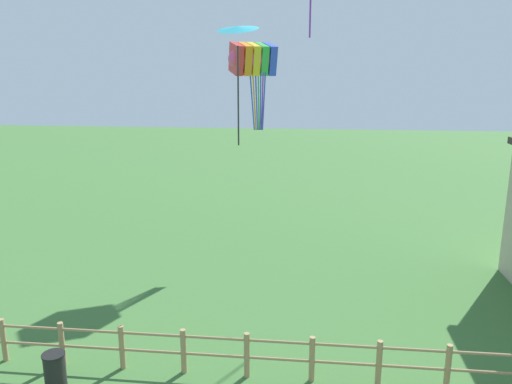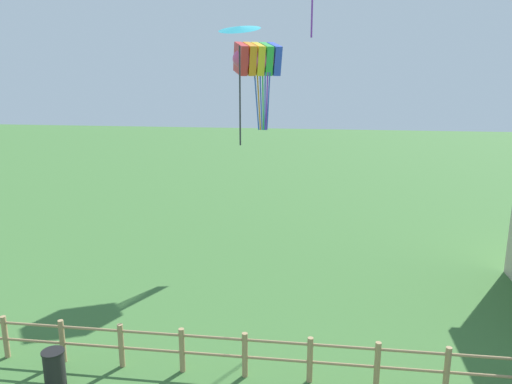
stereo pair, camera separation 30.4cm
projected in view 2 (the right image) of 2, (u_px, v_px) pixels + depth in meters
wooden_fence at (245, 352)px, 12.02m from camera, size 22.03×0.14×1.15m
trash_bin at (54, 369)px, 11.68m from camera, size 0.53×0.53×0.92m
kite_rainbow_parafoil at (257, 59)px, 19.75m from camera, size 2.38×2.03×3.48m
kite_cyan_delta at (239, 31)px, 14.21m from camera, size 1.42×1.41×3.56m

